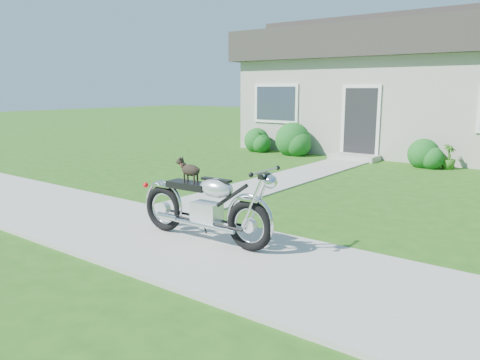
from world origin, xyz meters
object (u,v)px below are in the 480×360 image
object	(u,v)px
potted_plant_right	(448,157)
motorcycle_with_dog	(206,205)
house	(442,86)
potted_plant_left	(265,142)

from	to	relation	value
potted_plant_right	motorcycle_with_dog	bearing A→B (deg)	-97.51
house	potted_plant_right	distance (m)	4.07
potted_plant_right	house	bearing A→B (deg)	108.39
house	potted_plant_left	world-z (taller)	house
potted_plant_left	motorcycle_with_dog	world-z (taller)	motorcycle_with_dog
house	potted_plant_right	size ratio (longest dim) A/B	19.28
house	motorcycle_with_dog	xyz separation A→B (m)	(0.04, -11.81, -1.62)
motorcycle_with_dog	house	bearing A→B (deg)	88.64
motorcycle_with_dog	potted_plant_left	bearing A→B (deg)	117.58
house	potted_plant_left	distance (m)	6.05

